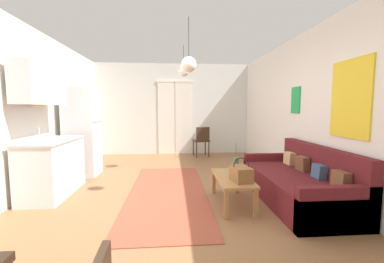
{
  "coord_description": "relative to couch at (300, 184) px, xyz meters",
  "views": [
    {
      "loc": [
        -0.01,
        -3.53,
        1.39
      ],
      "look_at": [
        0.36,
        1.07,
        0.94
      ],
      "focal_mm": 22.71,
      "sensor_mm": 36.0,
      "label": 1
    }
  ],
  "objects": [
    {
      "name": "pendant_lamp_near",
      "position": [
        -1.64,
        0.26,
        1.77
      ],
      "size": [
        0.23,
        0.23,
        0.79
      ],
      "color": "black"
    },
    {
      "name": "bamboo_vase",
      "position": [
        -0.94,
        0.16,
        0.26
      ],
      "size": [
        0.08,
        0.08,
        0.45
      ],
      "color": "#47704C",
      "rests_on": "coffee_table"
    },
    {
      "name": "wall_left",
      "position": [
        -4.2,
        0.15,
        1.09
      ],
      "size": [
        0.12,
        7.84,
        2.7
      ],
      "color": "silver",
      "rests_on": "ground_plane"
    },
    {
      "name": "wall_back",
      "position": [
        -1.87,
        4.01,
        1.08
      ],
      "size": [
        4.75,
        0.13,
        2.7
      ],
      "color": "silver",
      "rests_on": "ground_plane"
    },
    {
      "name": "kitchen_counter",
      "position": [
        -3.83,
        0.58,
        0.53
      ],
      "size": [
        0.59,
        1.22,
        2.06
      ],
      "color": "silver",
      "rests_on": "ground_plane"
    },
    {
      "name": "couch",
      "position": [
        0.0,
        0.0,
        0.0
      ],
      "size": [
        0.94,
        2.02,
        0.82
      ],
      "color": "#5B191E",
      "rests_on": "ground_plane"
    },
    {
      "name": "area_rug",
      "position": [
        -1.98,
        0.5,
        -0.25
      ],
      "size": [
        1.24,
        3.15,
        0.01
      ],
      "primitive_type": "cube",
      "color": "#9E4733",
      "rests_on": "ground_plane"
    },
    {
      "name": "refrigerator",
      "position": [
        -3.74,
        1.73,
        0.64
      ],
      "size": [
        0.63,
        0.6,
        1.79
      ],
      "color": "white",
      "rests_on": "ground_plane"
    },
    {
      "name": "wall_right",
      "position": [
        0.45,
        0.14,
        1.09
      ],
      "size": [
        0.12,
        7.84,
        2.7
      ],
      "color": "white",
      "rests_on": "ground_plane"
    },
    {
      "name": "ground_plane",
      "position": [
        -1.88,
        0.14,
        -0.31
      ],
      "size": [
        5.15,
        8.24,
        0.1
      ],
      "primitive_type": "cube",
      "color": "#8E603D"
    },
    {
      "name": "accent_chair",
      "position": [
        -1.07,
        3.39,
        0.24
      ],
      "size": [
        0.48,
        0.46,
        0.86
      ],
      "rotation": [
        0.0,
        0.0,
        3.3
      ],
      "color": "#382619",
      "rests_on": "ground_plane"
    },
    {
      "name": "handbag",
      "position": [
        -0.97,
        -0.25,
        0.25
      ],
      "size": [
        0.26,
        0.36,
        0.32
      ],
      "color": "brown",
      "rests_on": "coffee_table"
    },
    {
      "name": "pendant_lamp_far",
      "position": [
        -1.65,
        1.85,
        1.91
      ],
      "size": [
        0.24,
        0.24,
        0.65
      ],
      "color": "black"
    },
    {
      "name": "coffee_table",
      "position": [
        -1.03,
        -0.04,
        0.09
      ],
      "size": [
        0.46,
        0.99,
        0.4
      ],
      "color": "#A87542",
      "rests_on": "ground_plane"
    }
  ]
}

